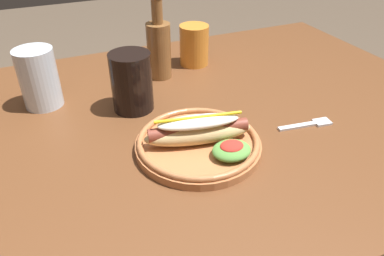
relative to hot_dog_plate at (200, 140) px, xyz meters
The scene contains 7 objects.
dining_table 0.17m from the hot_dog_plate, 101.69° to the left, with size 1.40×0.89×0.74m.
hot_dog_plate is the anchor object (origin of this frame).
fork 0.25m from the hot_dog_plate, ahead, with size 0.12×0.03×0.00m.
soda_cup 0.22m from the hot_dog_plate, 109.44° to the left, with size 0.09×0.09×0.13m, color black.
water_cup 0.40m from the hot_dog_plate, 130.48° to the left, with size 0.09×0.09×0.13m, color silver.
extra_cup 0.41m from the hot_dog_plate, 67.84° to the left, with size 0.08×0.08×0.11m, color orange.
glass_bottle 0.35m from the hot_dog_plate, 83.56° to the left, with size 0.06×0.06×0.22m.
Camera 1 is at (-0.22, -0.64, 1.17)m, focal length 34.58 mm.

